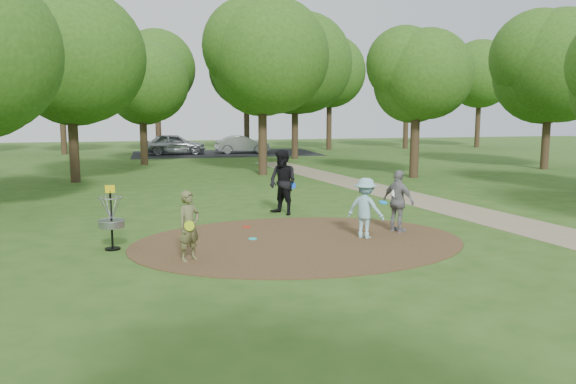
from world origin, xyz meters
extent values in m
plane|color=#2D5119|center=(0.00, 0.00, 0.00)|extent=(100.00, 100.00, 0.00)
cylinder|color=#47301C|center=(0.00, 0.00, 0.01)|extent=(8.40, 8.40, 0.02)
cube|color=#8C7A5B|center=(6.50, 2.00, 0.01)|extent=(7.55, 39.89, 0.01)
cube|color=black|center=(2.00, 30.00, 0.00)|extent=(14.00, 8.00, 0.01)
imported|color=brown|center=(-2.79, -1.16, 0.78)|extent=(0.68, 0.64, 1.55)
cylinder|color=#B8E219|center=(-2.79, -1.33, 0.82)|extent=(0.22, 0.09, 0.22)
imported|color=#90CAD7|center=(1.76, 0.02, 0.78)|extent=(1.11, 1.14, 1.57)
cylinder|color=#0D89E0|center=(2.25, 0.03, 0.92)|extent=(0.26, 0.26, 0.08)
imported|color=black|center=(0.46, 3.80, 1.03)|extent=(1.20, 1.26, 2.05)
cylinder|color=blue|center=(0.78, 3.82, 0.91)|extent=(0.23, 0.09, 0.22)
imported|color=gray|center=(2.88, 0.48, 0.85)|extent=(0.82, 1.07, 1.69)
cylinder|color=white|center=(2.77, 0.44, 1.08)|extent=(0.23, 0.09, 0.22)
cylinder|color=#1BDFDE|center=(-1.09, 0.51, 0.03)|extent=(0.22, 0.22, 0.02)
cylinder|color=red|center=(-1.00, 2.02, 0.03)|extent=(0.22, 0.22, 0.02)
imported|color=#9E9FA5|center=(-1.89, 29.74, 0.79)|extent=(4.63, 1.88, 1.58)
imported|color=#9FA1A6|center=(3.27, 29.77, 0.68)|extent=(4.17, 1.50, 1.37)
cylinder|color=black|center=(-4.50, 0.30, 0.68)|extent=(0.05, 0.05, 1.35)
cylinder|color=black|center=(-4.50, 0.30, 0.02)|extent=(0.36, 0.36, 0.04)
cylinder|color=gray|center=(-4.50, 0.30, 0.62)|extent=(0.60, 0.60, 0.16)
torus|color=gray|center=(-4.50, 0.30, 0.70)|extent=(0.63, 0.63, 0.03)
torus|color=gray|center=(-4.50, 0.30, 1.25)|extent=(0.58, 0.58, 0.02)
cube|color=yellow|center=(-4.50, 0.30, 1.45)|extent=(0.22, 0.02, 0.18)
cylinder|color=#332316|center=(-7.00, 14.00, 1.90)|extent=(0.44, 0.44, 3.80)
sphere|color=#294D14|center=(-7.00, 14.00, 5.44)|extent=(5.97, 5.97, 5.97)
cylinder|color=#332316|center=(2.00, 15.00, 2.09)|extent=(0.44, 0.44, 4.18)
sphere|color=#294D14|center=(2.00, 15.00, 5.77)|extent=(5.80, 5.80, 5.80)
cylinder|color=#332316|center=(9.00, 12.00, 1.80)|extent=(0.44, 0.44, 3.61)
sphere|color=#294D14|center=(9.00, 12.00, 4.80)|extent=(4.33, 4.33, 4.33)
cylinder|color=#332316|center=(-4.00, 22.00, 1.71)|extent=(0.44, 0.44, 3.42)
sphere|color=#294D14|center=(-4.00, 22.00, 4.73)|extent=(4.77, 4.77, 4.77)
cylinder|color=#332316|center=(6.00, 24.00, 2.19)|extent=(0.44, 0.44, 4.37)
sphere|color=#294D14|center=(6.00, 24.00, 6.22)|extent=(6.74, 6.74, 6.74)
cylinder|color=#332316|center=(18.00, 14.00, 1.90)|extent=(0.44, 0.44, 3.80)
sphere|color=#294D14|center=(18.00, 14.00, 5.50)|extent=(6.20, 6.20, 6.20)
camera|label=1|loc=(-3.50, -13.28, 3.26)|focal=35.00mm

